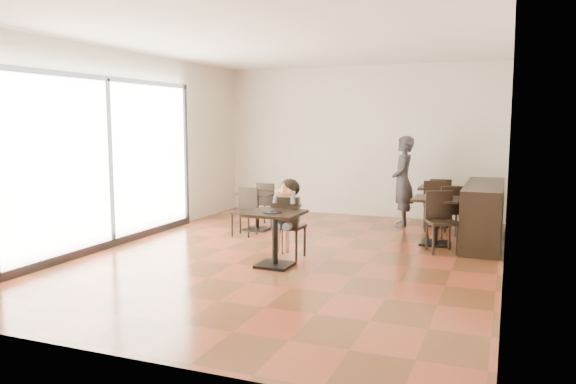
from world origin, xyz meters
The scene contains 23 objects.
floor centered at (0.00, 0.00, 0.00)m, with size 6.00×8.00×0.01m, color brown.
ceiling centered at (0.00, 0.00, 3.20)m, with size 6.00×8.00×0.01m, color white.
wall_back centered at (0.00, 4.00, 1.60)m, with size 6.00×0.01×3.20m, color silver.
wall_front centered at (0.00, -4.00, 1.60)m, with size 6.00×0.01×3.20m, color silver.
wall_left centered at (-3.00, 0.00, 1.60)m, with size 0.01×8.00×3.20m, color silver.
wall_right centered at (3.00, 0.00, 1.60)m, with size 0.01×8.00×3.20m, color silver.
storefront_window centered at (-2.97, -0.50, 1.40)m, with size 0.04×4.50×2.60m, color white.
child_table centered at (0.01, -0.69, 0.39)m, with size 0.74×0.74×0.78m, color black, non-canonical shape.
child_chair centered at (0.01, -0.14, 0.47)m, with size 0.42×0.42×0.94m, color black, non-canonical shape.
child centered at (0.01, -0.14, 0.59)m, with size 0.42×0.59×1.18m, color slate, non-canonical shape.
plate centered at (0.01, -0.79, 0.79)m, with size 0.26×0.26×0.02m, color black.
pizza_slice centered at (0.01, -0.33, 1.02)m, with size 0.27×0.21×0.06m, color tan, non-canonical shape.
adult_patron centered at (1.11, 3.06, 0.87)m, with size 0.64×0.42×1.75m, color #313136.
cafe_table_mid centered at (1.93, 1.59, 0.39)m, with size 0.74×0.74×0.79m, color black, non-canonical shape.
cafe_table_left centered at (-1.35, 1.65, 0.35)m, with size 0.66×0.66×0.70m, color black, non-canonical shape.
cafe_table_back centered at (1.76, 3.36, 0.38)m, with size 0.72×0.72×0.76m, color black, non-canonical shape.
chair_mid_a centered at (2.09, 2.14, 0.47)m, with size 0.42×0.42×0.95m, color black, non-canonical shape.
chair_mid_b centered at (2.09, 1.04, 0.47)m, with size 0.42×0.42×0.95m, color black, non-canonical shape.
chair_left_a centered at (-1.35, 2.20, 0.42)m, with size 0.38×0.38×0.85m, color black, non-canonical shape.
chair_left_b centered at (-1.35, 1.10, 0.42)m, with size 0.38×0.38×0.85m, color black, non-canonical shape.
chair_back_a centered at (1.76, 3.50, 0.46)m, with size 0.41×0.41×0.92m, color black, non-canonical shape.
chair_back_b centered at (1.76, 2.81, 0.46)m, with size 0.41×0.41×0.92m, color black, non-canonical shape.
service_counter centered at (2.65, 2.00, 0.50)m, with size 0.60×2.40×1.00m, color black.
Camera 1 is at (3.01, -7.80, 2.04)m, focal length 35.00 mm.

